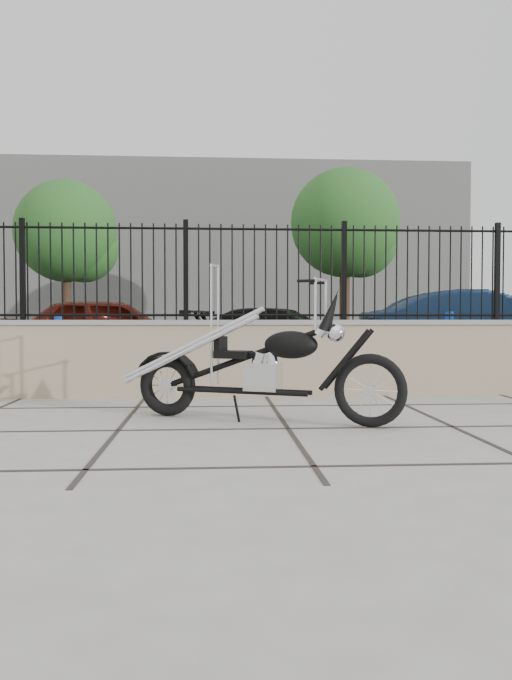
{
  "coord_description": "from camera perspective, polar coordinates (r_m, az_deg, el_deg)",
  "views": [
    {
      "loc": [
        -0.68,
        -5.83,
        1.0
      ],
      "look_at": [
        -0.24,
        0.75,
        0.77
      ],
      "focal_mm": 35.0,
      "sensor_mm": 36.0,
      "label": 1
    }
  ],
  "objects": [
    {
      "name": "ground_plane",
      "position": [
        5.96,
        2.79,
        -7.64
      ],
      "size": [
        90.0,
        90.0,
        0.0
      ],
      "primitive_type": "plane",
      "color": "#99968E",
      "rests_on": "ground"
    },
    {
      "name": "parking_lot",
      "position": [
        18.37,
        -1.71,
        -1.11
      ],
      "size": [
        30.0,
        30.0,
        0.0
      ],
      "primitive_type": "plane",
      "color": "black",
      "rests_on": "ground"
    },
    {
      "name": "retaining_wall",
      "position": [
        8.38,
        0.82,
        -1.54
      ],
      "size": [
        14.0,
        0.36,
        0.96
      ],
      "primitive_type": "cube",
      "color": "gray",
      "rests_on": "ground_plane"
    },
    {
      "name": "iron_fence",
      "position": [
        8.38,
        0.83,
        5.85
      ],
      "size": [
        14.0,
        0.08,
        1.2
      ],
      "primitive_type": "cube",
      "color": "black",
      "rests_on": "retaining_wall"
    },
    {
      "name": "background_building",
      "position": [
        32.48,
        -2.64,
        7.3
      ],
      "size": [
        22.0,
        6.0,
        8.0
      ],
      "primitive_type": "cube",
      "color": "beige",
      "rests_on": "ground_plane"
    },
    {
      "name": "chopper_motorcycle",
      "position": [
        6.3,
        0.18,
        -0.1
      ],
      "size": [
        2.52,
        1.46,
        1.53
      ],
      "primitive_type": null,
      "rotation": [
        0.0,
        0.0,
        -0.42
      ],
      "color": "black",
      "rests_on": "ground_plane"
    },
    {
      "name": "car_red",
      "position": [
        13.0,
        -12.34,
        0.63
      ],
      "size": [
        4.26,
        2.12,
        1.4
      ],
      "primitive_type": "imported",
      "rotation": [
        0.0,
        0.0,
        1.69
      ],
      "color": "#431009",
      "rests_on": "parking_lot"
    },
    {
      "name": "car_black",
      "position": [
        13.84,
        2.27,
        0.33
      ],
      "size": [
        4.42,
        3.02,
        1.19
      ],
      "primitive_type": "imported",
      "rotation": [
        0.0,
        0.0,
        1.2
      ],
      "color": "black",
      "rests_on": "parking_lot"
    },
    {
      "name": "car_blue",
      "position": [
        14.05,
        18.61,
        0.93
      ],
      "size": [
        4.7,
        1.84,
        1.52
      ],
      "primitive_type": "imported",
      "rotation": [
        0.0,
        0.0,
        1.52
      ],
      "color": "#0D1C32",
      "rests_on": "parking_lot"
    },
    {
      "name": "bollard_a",
      "position": [
        10.3,
        -16.61,
        -0.75
      ],
      "size": [
        0.14,
        0.14,
        1.04
      ],
      "primitive_type": "cylinder",
      "rotation": [
        0.0,
        0.0,
        0.14
      ],
      "color": "blue",
      "rests_on": "ground_plane"
    },
    {
      "name": "bollard_b",
      "position": [
        11.08,
        16.26,
        -0.44
      ],
      "size": [
        0.14,
        0.14,
        1.08
      ],
      "primitive_type": "cylinder",
      "rotation": [
        0.0,
        0.0,
        -0.06
      ],
      "color": "#0B52A7",
      "rests_on": "ground_plane"
    },
    {
      "name": "tree_left",
      "position": [
        23.29,
        -16.06,
        9.36
      ],
      "size": [
        3.39,
        3.39,
        5.73
      ],
      "rotation": [
        0.0,
        0.0,
        -0.18
      ],
      "color": "#382619",
      "rests_on": "ground_plane"
    },
    {
      "name": "tree_right",
      "position": [
        22.74,
        7.66,
        10.36
      ],
      "size": [
        3.65,
        3.65,
        6.16
      ],
      "rotation": [
        0.0,
        0.0,
        -0.38
      ],
      "color": "#382619",
      "rests_on": "ground_plane"
    }
  ]
}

